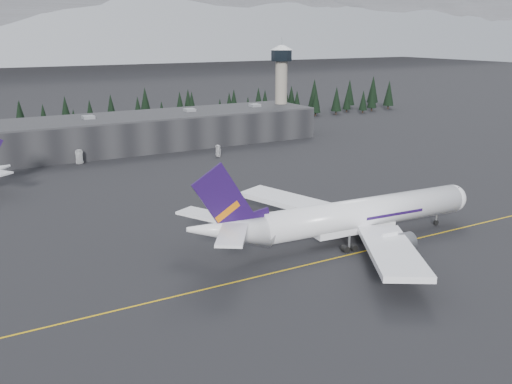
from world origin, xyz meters
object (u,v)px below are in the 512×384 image
control_tower (281,79)px  gse_vehicle_a (80,162)px  terminal (117,133)px  gse_vehicle_b (219,155)px  jet_main (342,217)px

control_tower → gse_vehicle_a: size_ratio=7.33×
terminal → gse_vehicle_b: bearing=-47.7°
control_tower → gse_vehicle_b: size_ratio=8.49×
control_tower → gse_vehicle_a: control_tower is taller
terminal → gse_vehicle_b: size_ratio=36.02×
jet_main → gse_vehicle_a: (-30.17, 103.39, -4.98)m
terminal → control_tower: (75.00, 3.00, 17.11)m
terminal → jet_main: jet_main is taller
terminal → jet_main: (11.83, -120.75, -0.61)m
terminal → gse_vehicle_a: 25.87m
control_tower → gse_vehicle_b: 62.21m
terminal → control_tower: control_tower is taller
jet_main → gse_vehicle_b: bearing=84.0°
gse_vehicle_a → gse_vehicle_b: (45.95, -12.97, 0.04)m
control_tower → gse_vehicle_b: control_tower is taller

